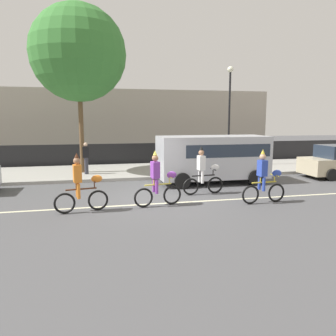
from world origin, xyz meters
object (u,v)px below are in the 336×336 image
at_px(parade_cyclist_orange, 82,186).
at_px(parade_cyclist_cobalt, 265,180).
at_px(parked_van_silver, 214,156).
at_px(pedestrian_onlooker, 86,157).
at_px(parade_cyclist_purple, 158,182).
at_px(parade_cyclist_zebra, 204,173).
at_px(street_lamp_post, 230,101).

height_order(parade_cyclist_orange, parade_cyclist_cobalt, same).
relative_size(parked_van_silver, pedestrian_onlooker, 3.09).
relative_size(parade_cyclist_orange, parade_cyclist_purple, 1.00).
relative_size(parade_cyclist_orange, parade_cyclist_zebra, 1.00).
relative_size(parade_cyclist_purple, parade_cyclist_cobalt, 1.00).
distance_m(parade_cyclist_orange, parked_van_silver, 6.89).
bearing_deg(pedestrian_onlooker, parade_cyclist_purple, -68.22).
xyz_separation_m(parade_cyclist_purple, parade_cyclist_cobalt, (3.73, -0.43, 0.00)).
bearing_deg(parade_cyclist_zebra, parade_cyclist_cobalt, -47.17).
relative_size(parade_cyclist_purple, parade_cyclist_zebra, 1.00).
bearing_deg(parked_van_silver, pedestrian_onlooker, 153.65).
height_order(parade_cyclist_purple, street_lamp_post, street_lamp_post).
relative_size(parade_cyclist_cobalt, pedestrian_onlooker, 1.19).
distance_m(parade_cyclist_zebra, parked_van_silver, 2.48).
bearing_deg(parade_cyclist_cobalt, parade_cyclist_orange, 177.76).
bearing_deg(parade_cyclist_cobalt, street_lamp_post, 75.68).
relative_size(parade_cyclist_orange, street_lamp_post, 0.33).
bearing_deg(pedestrian_onlooker, parked_van_silver, -26.35).
xyz_separation_m(parade_cyclist_orange, parade_cyclist_zebra, (4.61, 1.54, 0.00)).
bearing_deg(pedestrian_onlooker, parade_cyclist_orange, -89.90).
height_order(parade_cyclist_cobalt, street_lamp_post, street_lamp_post).
xyz_separation_m(parade_cyclist_zebra, pedestrian_onlooker, (-4.62, 5.01, 0.17)).
height_order(parade_cyclist_zebra, street_lamp_post, street_lamp_post).
distance_m(parade_cyclist_purple, parked_van_silver, 4.80).
relative_size(parade_cyclist_cobalt, parked_van_silver, 0.38).
xyz_separation_m(parade_cyclist_zebra, parade_cyclist_cobalt, (1.65, -1.78, 0.00)).
distance_m(parade_cyclist_purple, street_lamp_post, 10.26).
relative_size(parade_cyclist_purple, pedestrian_onlooker, 1.19).
relative_size(parade_cyclist_orange, parked_van_silver, 0.38).
height_order(parade_cyclist_orange, parade_cyclist_zebra, same).
xyz_separation_m(parked_van_silver, street_lamp_post, (2.55, 4.36, 2.71)).
bearing_deg(pedestrian_onlooker, parade_cyclist_cobalt, -47.29).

